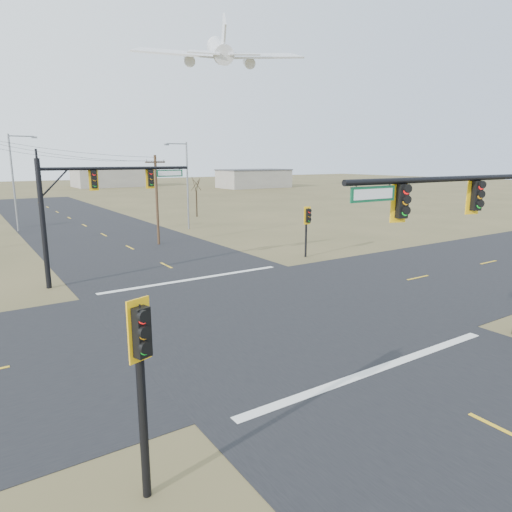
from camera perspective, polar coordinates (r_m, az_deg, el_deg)
The scene contains 16 objects.
ground at distance 22.60m, azimuth 0.64°, elevation -7.04°, with size 320.00×320.00×0.00m, color brown.
road_ew at distance 22.60m, azimuth 0.64°, elevation -7.02°, with size 160.00×14.00×0.02m, color black.
road_ns at distance 22.60m, azimuth 0.64°, elevation -7.01°, with size 14.00×160.00×0.02m, color black.
stop_bar_near at distance 17.35m, azimuth 15.03°, elevation -13.48°, with size 12.00×0.40×0.01m, color silver.
stop_bar_far at distance 28.85m, azimuth -7.73°, elevation -2.86°, with size 12.00×0.40×0.01m, color silver.
mast_arm_near at distance 18.51m, azimuth 26.18°, elevation 4.44°, with size 10.62×0.54×7.33m.
mast_arm_far at distance 29.04m, azimuth -19.69°, elevation 7.32°, with size 9.18×0.46×7.44m.
pedestal_signal_ne at distance 34.76m, azimuth 6.47°, elevation 4.53°, with size 0.62×0.52×3.92m.
pedestal_signal_sw at distance 9.93m, azimuth -14.12°, elevation -12.24°, with size 0.66×0.57×4.65m.
utility_pole_near at distance 40.69m, azimuth -12.29°, elevation 7.09°, with size 1.88×0.45×7.73m.
streetlight_a at distance 49.41m, azimuth -8.78°, elevation 9.26°, with size 2.56×0.40×9.14m.
streetlight_c at distance 53.21m, azimuth -27.89°, elevation 8.66°, with size 2.75×0.31×9.88m.
bare_tree_c at distance 60.13m, azimuth -7.50°, elevation 8.96°, with size 2.35×2.35×5.47m.
warehouse_mid at distance 133.03m, azimuth -17.45°, elevation 9.36°, with size 20.00×12.00×5.00m, color #9E988C.
warehouse_right at distance 122.71m, azimuth -0.27°, elevation 9.61°, with size 18.00×10.00×4.50m, color #9E988C.
jet_airliner at distance 101.47m, azimuth -4.60°, elevation 24.24°, with size 29.80×30.74×16.39m.
Camera 1 is at (-11.96, -17.70, 7.37)m, focal length 32.00 mm.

